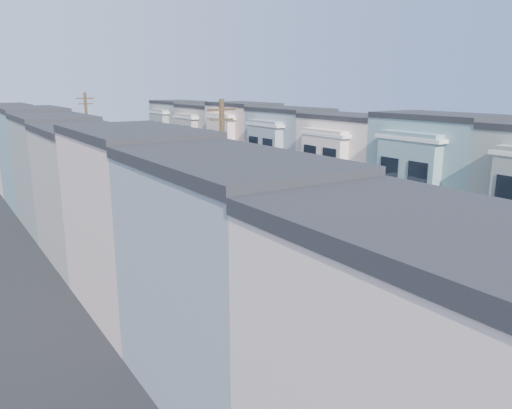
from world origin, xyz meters
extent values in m
plane|color=black|center=(0.00, 0.00, 0.00)|extent=(160.00, 160.00, 0.00)
cube|color=black|center=(0.00, 15.00, 0.01)|extent=(12.00, 70.00, 0.02)
cube|color=gray|center=(-6.05, 15.00, 0.07)|extent=(0.30, 70.00, 0.15)
cube|color=gray|center=(6.05, 15.00, 0.07)|extent=(0.30, 70.00, 0.15)
cube|color=gray|center=(-7.35, 15.00, 0.07)|extent=(2.60, 70.00, 0.15)
cube|color=gray|center=(7.35, 15.00, 0.07)|extent=(2.60, 70.00, 0.15)
cube|color=gold|center=(0.00, 15.00, 0.00)|extent=(0.12, 70.00, 0.01)
cube|color=#F3D7CC|center=(-11.15, 15.00, 0.00)|extent=(5.00, 70.00, 8.50)
cube|color=#F3D7CC|center=(11.15, 15.00, 0.00)|extent=(5.00, 70.00, 8.50)
cylinder|color=black|center=(-6.60, -13.35, 1.46)|extent=(0.44, 0.44, 2.92)
sphere|color=#173A0E|center=(-6.30, -13.35, 4.57)|extent=(4.70, 4.70, 4.70)
cylinder|color=black|center=(-6.60, -4.59, 1.96)|extent=(0.44, 0.44, 3.92)
sphere|color=#173A0E|center=(-6.30, -4.59, 5.56)|extent=(4.70, 4.70, 4.70)
cylinder|color=black|center=(-6.60, 6.66, 1.78)|extent=(0.44, 0.44, 3.56)
sphere|color=#173A0E|center=(-6.30, 6.66, 5.21)|extent=(4.70, 4.70, 4.70)
cylinder|color=black|center=(-6.60, 18.67, 1.72)|extent=(0.44, 0.44, 3.43)
sphere|color=#173A0E|center=(-6.30, 18.67, 5.08)|extent=(4.70, 4.70, 4.70)
cylinder|color=black|center=(-6.60, 32.12, 1.61)|extent=(0.44, 0.44, 3.23)
sphere|color=#173A0E|center=(-6.30, 32.12, 4.87)|extent=(4.70, 4.70, 4.70)
cylinder|color=black|center=(6.60, 30.67, 1.49)|extent=(0.44, 0.44, 2.97)
sphere|color=#173A0E|center=(6.90, 30.67, 4.02)|extent=(2.99, 2.99, 2.99)
cylinder|color=#42301E|center=(-6.30, 2.00, 5.00)|extent=(0.26, 0.26, 10.00)
cube|color=#42301E|center=(-6.30, 2.00, 9.60)|extent=(1.60, 0.12, 0.12)
cylinder|color=#42301E|center=(-6.30, 28.00, 5.00)|extent=(0.26, 0.26, 10.00)
cube|color=#42301E|center=(-6.30, 28.00, 9.60)|extent=(1.60, 0.12, 0.12)
cube|color=silver|center=(2.40, 6.29, 2.08)|extent=(2.68, 4.80, 2.62)
cube|color=silver|center=(2.40, 9.81, 1.98)|extent=(2.68, 2.23, 2.41)
cube|color=black|center=(2.40, 7.30, 0.64)|extent=(2.46, 6.89, 0.27)
cube|color=#2D0A51|center=(2.01, 3.89, 2.40)|extent=(1.00, 0.04, 0.49)
cube|color=#198C1E|center=(2.90, 3.89, 2.40)|extent=(0.78, 0.04, 0.49)
cylinder|color=black|center=(1.19, 4.97, 0.50)|extent=(0.31, 1.00, 1.00)
cylinder|color=black|center=(3.60, 4.97, 0.50)|extent=(0.31, 1.00, 1.00)
cylinder|color=black|center=(1.19, 9.47, 0.50)|extent=(0.31, 1.00, 1.00)
cylinder|color=black|center=(3.60, 9.47, 0.50)|extent=(0.31, 1.00, 1.00)
imported|color=black|center=(2.18, 14.96, 0.72)|extent=(1.62, 4.36, 1.44)
imported|color=black|center=(-4.90, -9.24, 0.63)|extent=(2.08, 4.35, 1.27)
imported|color=#AFB3BA|center=(-4.90, -0.31, 0.67)|extent=(1.78, 4.11, 1.33)
imported|color=black|center=(-4.90, 11.63, 0.75)|extent=(2.37, 5.10, 1.50)
imported|color=#393B3D|center=(4.90, -6.02, 0.64)|extent=(2.38, 4.69, 1.27)
imported|color=#B1B4BD|center=(4.90, -0.80, 0.67)|extent=(1.52, 4.05, 1.34)
imported|color=black|center=(4.90, 18.71, 0.63)|extent=(2.40, 4.69, 1.27)
imported|color=black|center=(4.90, 29.97, 0.63)|extent=(2.36, 4.64, 1.25)
camera|label=1|loc=(-19.10, -20.69, 10.85)|focal=35.00mm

